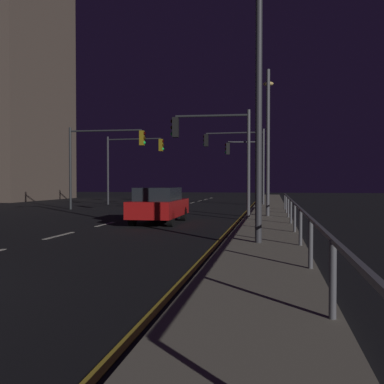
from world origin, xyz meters
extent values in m
plane|color=black|center=(0.00, 17.50, 0.00)|extent=(112.00, 112.00, 0.00)
cube|color=gray|center=(6.81, 17.50, 0.07)|extent=(2.21, 77.00, 0.14)
cube|color=silver|center=(0.00, 9.00, 0.01)|extent=(0.14, 2.00, 0.01)
cube|color=silver|center=(0.00, 13.00, 0.01)|extent=(0.14, 2.00, 0.01)
cube|color=silver|center=(0.00, 17.00, 0.01)|extent=(0.14, 2.00, 0.01)
cube|color=silver|center=(0.00, 21.00, 0.01)|extent=(0.14, 2.00, 0.01)
cube|color=silver|center=(0.00, 25.00, 0.01)|extent=(0.14, 2.00, 0.01)
cube|color=silver|center=(0.00, 29.00, 0.01)|extent=(0.14, 2.00, 0.01)
cube|color=silver|center=(0.00, 33.00, 0.01)|extent=(0.14, 2.00, 0.01)
cube|color=silver|center=(0.00, 37.00, 0.01)|extent=(0.14, 2.00, 0.01)
cube|color=silver|center=(0.00, 41.00, 0.01)|extent=(0.14, 2.00, 0.01)
cube|color=silver|center=(0.00, 45.00, 0.01)|extent=(0.14, 2.00, 0.01)
cube|color=gold|center=(5.45, 22.50, 0.01)|extent=(0.14, 53.00, 0.01)
cube|color=#B71414|center=(2.16, 13.92, 0.67)|extent=(1.91, 4.44, 0.70)
cube|color=#1E2328|center=(2.16, 13.67, 1.29)|extent=(1.65, 2.50, 0.55)
cylinder|color=black|center=(1.33, 15.31, 0.32)|extent=(0.23, 0.64, 0.64)
cylinder|color=black|center=(2.93, 15.34, 0.32)|extent=(0.23, 0.64, 0.64)
cylinder|color=black|center=(1.38, 12.49, 0.32)|extent=(0.23, 0.64, 0.64)
cylinder|color=black|center=(2.98, 12.52, 0.32)|extent=(0.23, 0.64, 0.64)
cylinder|color=#2D3033|center=(6.23, 30.41, 2.72)|extent=(0.16, 0.16, 5.15)
cylinder|color=#4C4C51|center=(4.85, 30.23, 5.04)|extent=(2.76, 0.46, 0.11)
cube|color=black|center=(3.48, 30.06, 4.52)|extent=(0.32, 0.37, 0.95)
sphere|color=black|center=(3.33, 30.04, 4.82)|extent=(0.20, 0.20, 0.20)
sphere|color=black|center=(3.33, 30.04, 4.52)|extent=(0.20, 0.20, 0.20)
sphere|color=#19D84C|center=(3.33, 30.04, 4.22)|extent=(0.20, 0.20, 0.20)
cylinder|color=#2D3033|center=(-6.27, 22.33, 2.73)|extent=(0.16, 0.16, 5.46)
cylinder|color=#2D3033|center=(-3.81, 22.43, 5.21)|extent=(4.92, 0.32, 0.11)
cube|color=olive|center=(-1.35, 22.54, 4.69)|extent=(0.29, 0.35, 0.95)
sphere|color=black|center=(-1.20, 22.54, 4.99)|extent=(0.20, 0.20, 0.20)
sphere|color=black|center=(-1.20, 22.54, 4.69)|extent=(0.20, 0.20, 0.20)
sphere|color=#19D84C|center=(-1.20, 22.54, 4.39)|extent=(0.20, 0.20, 0.20)
cylinder|color=#4C4C51|center=(6.33, 28.62, 3.00)|extent=(0.16, 0.16, 5.72)
cylinder|color=#38383D|center=(4.13, 28.69, 5.61)|extent=(4.41, 0.24, 0.11)
cube|color=black|center=(1.92, 28.75, 5.08)|extent=(0.29, 0.35, 0.95)
sphere|color=black|center=(1.77, 28.76, 5.38)|extent=(0.20, 0.20, 0.20)
sphere|color=black|center=(1.77, 28.76, 5.08)|extent=(0.20, 0.20, 0.20)
sphere|color=#19D84C|center=(1.77, 28.76, 4.78)|extent=(0.20, 0.20, 0.20)
cylinder|color=#38383D|center=(-6.22, 28.82, 2.77)|extent=(0.16, 0.16, 5.54)
cylinder|color=#2D3033|center=(-3.97, 28.76, 5.29)|extent=(4.52, 0.24, 0.11)
cube|color=olive|center=(-1.71, 28.69, 4.76)|extent=(0.29, 0.35, 0.95)
sphere|color=black|center=(-1.56, 28.69, 5.06)|extent=(0.20, 0.20, 0.20)
sphere|color=black|center=(-1.56, 28.69, 4.76)|extent=(0.20, 0.20, 0.20)
sphere|color=#19D84C|center=(-1.56, 28.69, 4.46)|extent=(0.20, 0.20, 0.20)
cylinder|color=#4C4C51|center=(5.91, 16.07, 2.68)|extent=(0.16, 0.16, 5.08)
cylinder|color=#2D3033|center=(4.17, 15.97, 4.97)|extent=(3.49, 0.30, 0.11)
cube|color=black|center=(2.43, 15.87, 4.44)|extent=(0.30, 0.36, 0.95)
sphere|color=black|center=(2.28, 15.86, 4.74)|extent=(0.20, 0.20, 0.20)
sphere|color=black|center=(2.28, 15.86, 4.44)|extent=(0.20, 0.20, 0.20)
sphere|color=#19D84C|center=(2.28, 15.86, 4.14)|extent=(0.20, 0.20, 0.20)
cylinder|color=#38383D|center=(6.66, 7.56, 4.28)|extent=(0.18, 0.18, 8.27)
cylinder|color=#4C4C51|center=(6.80, 17.16, 3.74)|extent=(0.18, 0.18, 7.20)
cylinder|color=#38383D|center=(6.79, 18.17, 7.19)|extent=(0.12, 2.02, 0.10)
ellipsoid|color=#F9D172|center=(6.78, 19.18, 7.09)|extent=(0.56, 0.36, 0.24)
cylinder|color=#59595E|center=(7.76, 1.08, 0.61)|extent=(0.09, 0.09, 0.95)
cylinder|color=#59595E|center=(7.76, 4.16, 0.61)|extent=(0.09, 0.09, 0.95)
cylinder|color=#59595E|center=(7.76, 7.24, 0.61)|extent=(0.09, 0.09, 0.95)
cylinder|color=#59595E|center=(7.76, 10.32, 0.61)|extent=(0.09, 0.09, 0.95)
cylinder|color=#59595E|center=(7.76, 13.40, 0.61)|extent=(0.09, 0.09, 0.95)
cylinder|color=#59595E|center=(7.76, 16.48, 0.61)|extent=(0.09, 0.09, 0.95)
cylinder|color=#59595E|center=(7.76, 19.57, 0.61)|extent=(0.09, 0.09, 0.95)
cylinder|color=#59595E|center=(7.76, 22.65, 0.61)|extent=(0.09, 0.09, 0.95)
cube|color=slate|center=(7.76, 10.32, 1.09)|extent=(0.06, 24.65, 0.06)
camera|label=1|loc=(7.05, -4.27, 1.78)|focal=40.08mm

